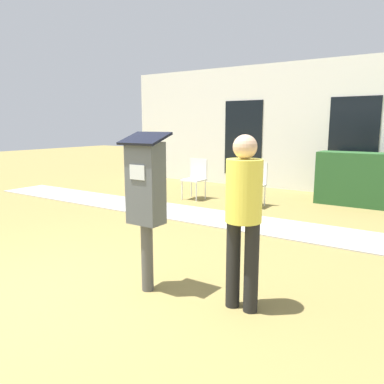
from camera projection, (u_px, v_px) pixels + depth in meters
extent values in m
plane|color=olive|center=(23.00, 307.00, 3.46)|extent=(40.00, 40.00, 0.00)
cube|color=#B7B2A8|center=(223.00, 219.00, 6.64)|extent=(12.00, 1.10, 0.02)
cube|color=white|center=(296.00, 127.00, 9.47)|extent=(10.00, 0.24, 3.20)
cube|color=black|center=(243.00, 138.00, 10.17)|extent=(1.10, 0.02, 2.00)
cube|color=black|center=(353.00, 141.00, 8.66)|extent=(1.10, 0.02, 2.00)
cylinder|color=#4C4C4C|center=(147.00, 257.00, 3.76)|extent=(0.12, 0.12, 0.70)
cube|color=#4C5156|center=(146.00, 183.00, 3.62)|extent=(0.34, 0.22, 0.80)
cube|color=silver|center=(137.00, 172.00, 3.51)|extent=(0.18, 0.01, 0.14)
cube|color=black|center=(145.00, 138.00, 3.55)|extent=(0.44, 0.31, 0.12)
cylinder|color=black|center=(233.00, 264.00, 3.41)|extent=(0.13, 0.13, 0.82)
cylinder|color=black|center=(251.00, 268.00, 3.31)|extent=(0.13, 0.13, 0.82)
cylinder|color=#EADB4C|center=(244.00, 191.00, 3.24)|extent=(0.32, 0.32, 0.55)
sphere|color=#D8AD8C|center=(245.00, 147.00, 3.17)|extent=(0.21, 0.21, 0.21)
cylinder|color=white|center=(182.00, 190.00, 8.38)|extent=(0.03, 0.03, 0.42)
cylinder|color=white|center=(196.00, 192.00, 8.18)|extent=(0.03, 0.03, 0.42)
cylinder|color=white|center=(191.00, 188.00, 8.70)|extent=(0.03, 0.03, 0.42)
cylinder|color=white|center=(205.00, 190.00, 8.49)|extent=(0.03, 0.03, 0.42)
cube|color=white|center=(194.00, 180.00, 8.40)|extent=(0.44, 0.44, 0.04)
cube|color=white|center=(199.00, 169.00, 8.52)|extent=(0.44, 0.04, 0.44)
cylinder|color=white|center=(240.00, 197.00, 7.62)|extent=(0.03, 0.03, 0.42)
cylinder|color=white|center=(257.00, 199.00, 7.41)|extent=(0.03, 0.03, 0.42)
cylinder|color=white|center=(248.00, 194.00, 7.93)|extent=(0.03, 0.03, 0.42)
cylinder|color=white|center=(265.00, 196.00, 7.73)|extent=(0.03, 0.03, 0.42)
cube|color=white|center=(253.00, 185.00, 7.63)|extent=(0.44, 0.44, 0.04)
cube|color=white|center=(257.00, 173.00, 7.76)|extent=(0.44, 0.04, 0.44)
cube|color=#285628|center=(382.00, 181.00, 7.51)|extent=(2.51, 0.60, 1.10)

